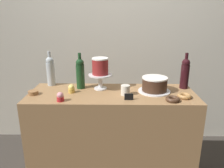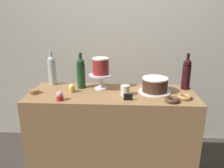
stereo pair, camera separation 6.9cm
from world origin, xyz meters
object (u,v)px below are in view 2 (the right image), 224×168
Objects in this scene: donut_chocolate at (172,100)px; price_sign_chalkboard at (128,97)px; wine_bottle_green at (81,73)px; wine_bottle_dark_red at (186,74)px; coffee_cup_ceramic at (125,90)px; cake_stand_pedestal at (101,79)px; cupcake_lemon at (72,88)px; donut_maple at (185,97)px; chocolate_round_cake at (155,84)px; cookie_stack at (34,92)px; cupcake_strawberry at (60,96)px; white_layer_cake at (101,66)px; wine_bottle_clear at (52,70)px.

price_sign_chalkboard reaches higher than donut_chocolate.
donut_chocolate is (0.77, -0.31, -0.13)m from wine_bottle_green.
wine_bottle_dark_red is 3.83× the size of coffee_cup_ceramic.
cupcake_lemon is at bearing -158.47° from cake_stand_pedestal.
price_sign_chalkboard is at bearing -173.55° from donut_maple.
wine_bottle_green is 0.83m from donut_chocolate.
wine_bottle_green is (-0.66, 0.09, 0.07)m from chocolate_round_cake.
wine_bottle_green reaches higher than price_sign_chalkboard.
coffee_cup_ceramic is at bearing 0.27° from cookie_stack.
donut_maple is 1.00× the size of donut_chocolate.
wine_bottle_dark_red is at bearing 17.62° from cupcake_strawberry.
wine_bottle_green reaches higher than chocolate_round_cake.
chocolate_round_cake is 0.67m from wine_bottle_green.
chocolate_round_cake is at bearing -7.57° from cake_stand_pedestal.
cupcake_lemon reaches higher than donut_maple.
white_layer_cake is 0.45× the size of wine_bottle_dark_red.
cake_stand_pedestal is 0.65× the size of wine_bottle_clear.
wine_bottle_green is at bearing 172.49° from chocolate_round_cake.
cupcake_lemon is 0.88× the size of cookie_stack.
cookie_stack is (-0.56, -0.15, -0.20)m from white_layer_cake.
cookie_stack is (-1.14, 0.13, 0.00)m from donut_chocolate.
coffee_cup_ceramic is at bearing -34.40° from cake_stand_pedestal.
price_sign_chalkboard is (0.49, -0.17, -0.01)m from cupcake_lemon.
coffee_cup_ceramic is (0.51, 0.15, 0.01)m from cupcake_strawberry.
wine_bottle_green reaches higher than coffee_cup_ceramic.
price_sign_chalkboard is at bearing 176.72° from donut_chocolate.
cupcake_lemon is 0.47m from coffee_cup_ceramic.
cupcake_strawberry is 0.99m from donut_maple.
wine_bottle_green is at bearing 156.65° from coffee_cup_ceramic.
coffee_cup_ceramic is at bearing 15.97° from cupcake_strawberry.
wine_bottle_dark_red reaches higher than cake_stand_pedestal.
price_sign_chalkboard is at bearing -78.45° from coffee_cup_ceramic.
chocolate_round_cake reaches higher than cupcake_strawberry.
wine_bottle_dark_red is at bearing 2.96° from cake_stand_pedestal.
chocolate_round_cake is 0.31m from wine_bottle_dark_red.
white_layer_cake reaches higher than cupcake_strawberry.
wine_bottle_green is 2.91× the size of donut_maple.
wine_bottle_green reaches higher than white_layer_cake.
chocolate_round_cake is at bearing -7.51° from wine_bottle_green.
cake_stand_pedestal is at bearing 172.43° from chocolate_round_cake.
donut_chocolate is at bearing -3.28° from price_sign_chalkboard.
donut_maple is at bearing -33.86° from chocolate_round_cake.
coffee_cup_ceramic reaches higher than cookie_stack.
chocolate_round_cake is at bearing 4.97° from cookie_stack.
white_layer_cake is 1.99× the size of cupcake_strawberry.
donut_maple is (0.94, -0.11, -0.02)m from cupcake_lemon.
donut_chocolate is (-0.18, -0.32, -0.13)m from wine_bottle_dark_red.
coffee_cup_ceramic reaches higher than donut_maple.
white_layer_cake is (-0.00, 0.00, 0.12)m from cake_stand_pedestal.
chocolate_round_cake is 1.95× the size of donut_maple.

